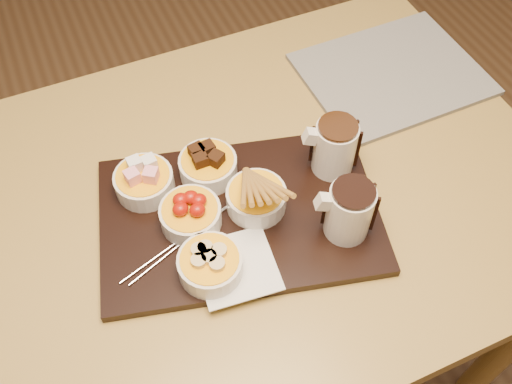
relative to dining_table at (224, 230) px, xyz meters
name	(u,v)px	position (x,y,z in m)	size (l,w,h in m)	color
ground	(234,353)	(0.00, 0.00, -0.65)	(5.00, 5.00, 0.00)	#56371D
dining_table	(224,230)	(0.00, 0.00, 0.00)	(1.20, 0.80, 0.75)	#A6873D
serving_board	(240,216)	(0.01, -0.05, 0.11)	(0.46, 0.30, 0.02)	black
napkin	(237,267)	(-0.03, -0.14, 0.12)	(0.12, 0.12, 0.00)	white
bowl_marshmallows	(144,182)	(-0.11, 0.06, 0.14)	(0.10, 0.10, 0.04)	silver
bowl_cake	(208,167)	(0.00, 0.05, 0.14)	(0.10, 0.10, 0.04)	silver
bowl_strawberries	(191,216)	(-0.06, -0.03, 0.14)	(0.10, 0.10, 0.04)	silver
bowl_biscotti	(256,199)	(0.05, -0.05, 0.14)	(0.10, 0.10, 0.04)	silver
bowl_bananas	(210,265)	(-0.07, -0.13, 0.14)	(0.10, 0.10, 0.04)	silver
pitcher_dark_chocolate	(349,212)	(0.16, -0.15, 0.17)	(0.07, 0.07, 0.10)	silver
pitcher_milk_chocolate	(335,148)	(0.20, -0.02, 0.17)	(0.07, 0.07, 0.10)	silver
fondue_skewers	(187,235)	(-0.08, -0.06, 0.12)	(0.26, 0.03, 0.01)	silver
newspaper	(392,74)	(0.43, 0.15, 0.10)	(0.35, 0.28, 0.01)	beige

